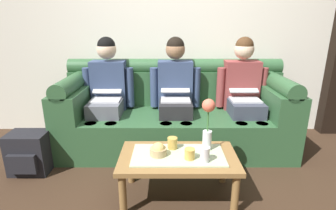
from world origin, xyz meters
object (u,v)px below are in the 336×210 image
at_px(person_left, 106,90).
at_px(cup_far_center, 171,143).
at_px(person_middle, 174,90).
at_px(coffee_table, 177,161).
at_px(cup_near_right, 189,154).
at_px(backpack_left, 28,153).
at_px(snack_bowl, 157,150).
at_px(person_right, 242,90).
at_px(flower_vase, 207,121).
at_px(couch, 174,115).
at_px(cup_near_left, 204,154).

xyz_separation_m(person_left, cup_far_center, (0.70, -0.85, -0.23)).
distance_m(person_middle, coffee_table, 1.01).
height_order(cup_near_right, backpack_left, cup_near_right).
height_order(person_middle, backpack_left, person_middle).
bearing_deg(snack_bowl, person_right, 46.97).
distance_m(person_left, flower_vase, 1.30).
relative_size(couch, cup_far_center, 26.56).
distance_m(person_right, cup_near_right, 1.24).
bearing_deg(cup_far_center, flower_vase, -3.64).
distance_m(person_right, coffee_table, 1.25).
height_order(person_middle, cup_far_center, person_middle).
bearing_deg(person_right, coffee_table, -128.01).
relative_size(person_right, backpack_left, 3.10).
distance_m(person_right, backpack_left, 2.25).
xyz_separation_m(person_right, coffee_table, (-0.74, -0.95, -0.33)).
xyz_separation_m(person_left, person_middle, (0.74, -0.00, 0.00)).
height_order(coffee_table, cup_near_left, cup_near_left).
bearing_deg(person_left, flower_vase, -41.56).
distance_m(couch, person_right, 0.80).
bearing_deg(person_middle, flower_vase, -74.95).
xyz_separation_m(flower_vase, backpack_left, (-1.62, 0.29, -0.43)).
relative_size(snack_bowl, cup_near_left, 1.14).
height_order(couch, person_middle, person_middle).
xyz_separation_m(couch, person_left, (-0.74, -0.00, 0.29)).
bearing_deg(person_middle, cup_near_right, -85.34).
bearing_deg(person_left, cup_near_right, -51.00).
height_order(couch, backpack_left, couch).
bearing_deg(backpack_left, person_left, 41.87).
distance_m(couch, person_middle, 0.29).
relative_size(person_right, cup_near_left, 10.74).
distance_m(person_middle, cup_near_right, 1.05).
height_order(person_left, snack_bowl, person_left).
distance_m(person_right, cup_far_center, 1.18).
bearing_deg(person_left, snack_bowl, -58.52).
xyz_separation_m(person_middle, person_right, (0.74, 0.00, -0.00)).
bearing_deg(couch, backpack_left, -157.33).
height_order(cup_far_center, backpack_left, cup_far_center).
xyz_separation_m(person_middle, flower_vase, (0.23, -0.87, -0.03)).
bearing_deg(cup_far_center, cup_near_left, -41.88).
xyz_separation_m(cup_near_right, backpack_left, (-1.47, 0.45, -0.23)).
relative_size(cup_far_center, backpack_left, 0.24).
xyz_separation_m(couch, backpack_left, (-1.38, -0.58, -0.17)).
height_order(coffee_table, cup_near_right, cup_near_right).
bearing_deg(snack_bowl, cup_near_right, -13.88).
height_order(person_left, person_right, same).
relative_size(person_middle, cup_far_center, 13.20).
distance_m(person_left, snack_bowl, 1.15).
bearing_deg(cup_far_center, person_right, 47.11).
distance_m(cup_near_right, cup_far_center, 0.21).
xyz_separation_m(person_middle, snack_bowl, (-0.15, -0.96, -0.23)).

